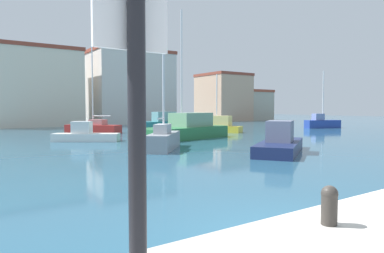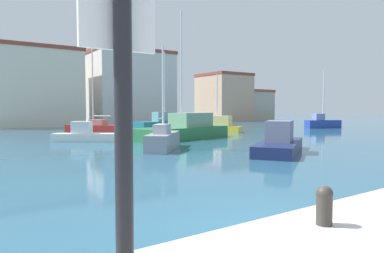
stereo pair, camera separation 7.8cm
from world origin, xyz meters
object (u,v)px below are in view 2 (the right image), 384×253
sailboat_teal_far_left (165,123)px  motorboat_white_behind_lamppost (85,135)px  sailboat_green_inner_mooring (184,129)px  mooring_bollard (324,204)px  sailboat_yellow_outer_mooring (218,126)px  sailboat_grey_center_channel (163,139)px  motorboat_navy_far_right (279,143)px  sailboat_blue_distant_east (322,123)px  sailboat_red_mid_harbor (94,127)px

sailboat_teal_far_left → motorboat_white_behind_lamppost: (-11.57, -8.57, -0.25)m
sailboat_green_inner_mooring → mooring_bollard: bearing=-117.9°
sailboat_yellow_outer_mooring → sailboat_grey_center_channel: size_ratio=0.96×
motorboat_navy_far_right → sailboat_grey_center_channel: 6.78m
sailboat_blue_distant_east → motorboat_white_behind_lamppost: 29.19m
sailboat_red_mid_harbor → sailboat_yellow_outer_mooring: bearing=-30.6°
motorboat_white_behind_lamppost → sailboat_teal_far_left: bearing=36.5°
sailboat_red_mid_harbor → sailboat_teal_far_left: sailboat_teal_far_left is taller
sailboat_blue_distant_east → motorboat_navy_far_right: (-22.07, -13.05, -0.12)m
mooring_bollard → motorboat_white_behind_lamppost: 23.40m
sailboat_blue_distant_east → motorboat_white_behind_lamppost: (-29.19, -0.47, -0.20)m
sailboat_blue_distant_east → sailboat_teal_far_left: size_ratio=0.80×
sailboat_teal_far_left → sailboat_green_inner_mooring: 11.69m
sailboat_green_inner_mooring → sailboat_red_mid_harbor: bearing=110.7°
mooring_bollard → sailboat_green_inner_mooring: bearing=62.1°
sailboat_red_mid_harbor → sailboat_grey_center_channel: (-0.89, -15.96, 0.07)m
sailboat_blue_distant_east → motorboat_white_behind_lamppost: bearing=-179.1°
sailboat_blue_distant_east → sailboat_teal_far_left: (-17.62, 8.10, 0.05)m
sailboat_blue_distant_east → sailboat_red_mid_harbor: bearing=163.3°
sailboat_yellow_outer_mooring → sailboat_green_inner_mooring: bearing=-148.6°
sailboat_red_mid_harbor → sailboat_green_inner_mooring: size_ratio=0.83×
sailboat_blue_distant_east → motorboat_navy_far_right: 25.64m
sailboat_blue_distant_east → sailboat_red_mid_harbor: (-25.89, 7.79, -0.14)m
sailboat_teal_far_left → sailboat_yellow_outer_mooring: sailboat_teal_far_left is taller
sailboat_grey_center_channel → sailboat_teal_far_left: bearing=60.6°
mooring_bollard → sailboat_teal_far_left: bearing=64.3°
motorboat_navy_far_right → sailboat_red_mid_harbor: bearing=100.4°
sailboat_yellow_outer_mooring → sailboat_teal_far_left: bearing=110.7°
motorboat_white_behind_lamppost → sailboat_grey_center_channel: size_ratio=0.78×
sailboat_blue_distant_east → motorboat_navy_far_right: size_ratio=1.09×
mooring_bollard → sailboat_blue_distant_east: 40.45m
motorboat_navy_far_right → sailboat_green_inner_mooring: 10.29m
motorboat_white_behind_lamppost → sailboat_grey_center_channel: bearing=-72.7°
sailboat_blue_distant_east → sailboat_green_inner_mooring: 22.07m
sailboat_teal_far_left → sailboat_yellow_outer_mooring: 7.18m
sailboat_red_mid_harbor → sailboat_green_inner_mooring: 11.29m
sailboat_blue_distant_east → sailboat_teal_far_left: sailboat_teal_far_left is taller
sailboat_grey_center_channel → sailboat_green_inner_mooring: bearing=47.9°
mooring_bollard → sailboat_yellow_outer_mooring: sailboat_yellow_outer_mooring is taller
mooring_bollard → sailboat_green_inner_mooring: size_ratio=0.05×
motorboat_navy_far_right → sailboat_teal_far_left: (4.45, 21.16, 0.17)m
sailboat_blue_distant_east → sailboat_teal_far_left: bearing=155.3°
sailboat_teal_far_left → motorboat_navy_far_right: bearing=-101.9°
mooring_bollard → motorboat_white_behind_lamppost: (3.69, 23.09, -0.80)m
motorboat_navy_far_right → sailboat_green_inner_mooring: size_ratio=0.62×
sailboat_blue_distant_east → sailboat_grey_center_channel: sailboat_blue_distant_east is taller
motorboat_white_behind_lamppost → sailboat_yellow_outer_mooring: bearing=7.5°
sailboat_green_inner_mooring → motorboat_white_behind_lamppost: sailboat_green_inner_mooring is taller
motorboat_white_behind_lamppost → sailboat_grey_center_channel: sailboat_grey_center_channel is taller
motorboat_navy_far_right → motorboat_white_behind_lamppost: bearing=119.5°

